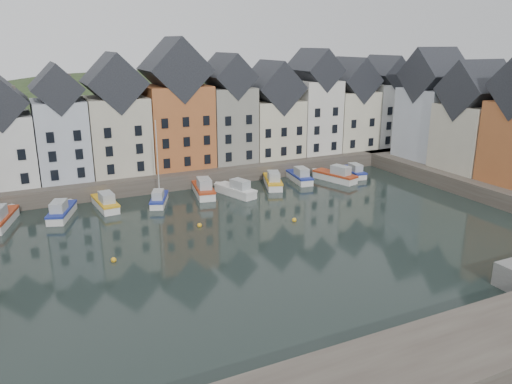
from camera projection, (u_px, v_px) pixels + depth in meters
ground at (266, 247)px, 48.37m from camera, size 260.00×260.00×0.00m
far_quay at (175, 169)px, 73.92m from camera, size 90.00×16.00×2.00m
right_quay at (505, 184)px, 66.10m from camera, size 14.00×54.00×2.00m
hillside at (142, 231)px, 101.82m from camera, size 153.60×70.40×64.00m
far_terrace at (198, 116)px, 71.26m from camera, size 72.37×8.16×17.78m
right_terrace at (476, 119)px, 67.76m from camera, size 8.30×24.25×16.36m
mooring_buoys at (208, 234)px, 51.25m from camera, size 20.50×5.50×0.50m
boat_a at (0, 219)px, 53.62m from camera, size 3.91×7.10×2.60m
boat_b at (61, 212)px, 56.10m from camera, size 3.95×6.49×2.38m
boat_c at (106, 203)px, 59.15m from camera, size 2.44×6.33×2.38m
boat_d at (159, 199)px, 60.82m from camera, size 3.64×5.66×10.38m
boat_e at (203, 189)px, 64.44m from camera, size 3.30×7.12×2.63m
boat_f at (236, 190)px, 64.27m from camera, size 3.80×6.62×2.43m
boat_g at (273, 181)px, 68.23m from camera, size 4.08×6.68×2.45m
boat_h at (299, 177)px, 70.67m from camera, size 2.83×6.45×2.39m
boat_i at (336, 176)px, 70.90m from camera, size 3.97×6.98×2.56m
boat_j at (353, 172)px, 73.57m from camera, size 2.39×5.81×2.17m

